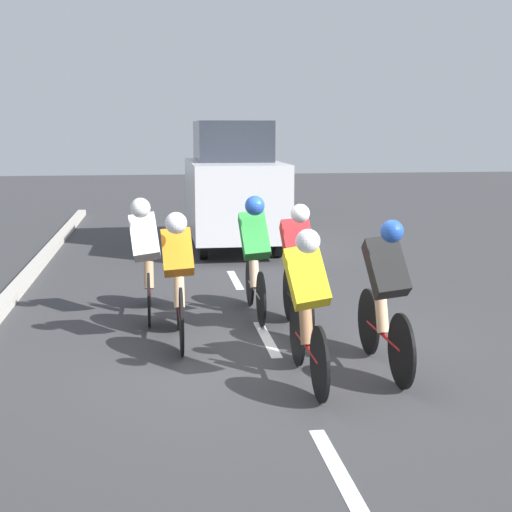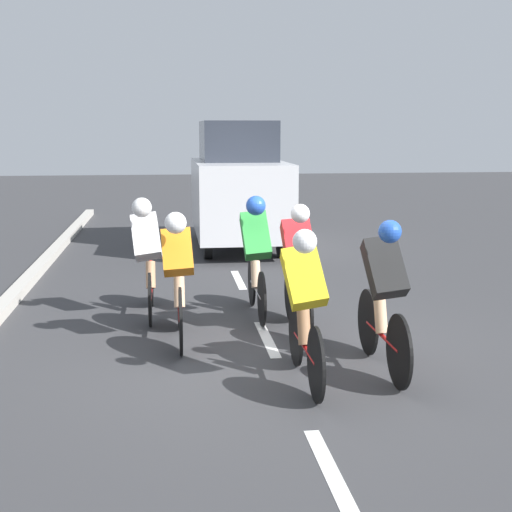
{
  "view_description": "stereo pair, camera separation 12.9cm",
  "coord_description": "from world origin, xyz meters",
  "px_view_note": "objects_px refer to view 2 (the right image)",
  "views": [
    {
      "loc": [
        1.21,
        7.08,
        2.33
      ],
      "look_at": [
        0.12,
        -0.55,
        0.95
      ],
      "focal_mm": 50.0,
      "sensor_mm": 36.0,
      "label": 1
    },
    {
      "loc": [
        1.08,
        7.1,
        2.33
      ],
      "look_at": [
        0.12,
        -0.55,
        0.95
      ],
      "focal_mm": 50.0,
      "sensor_mm": 36.0,
      "label": 2
    }
  ],
  "objects_px": {
    "cyclist_white": "(147,253)",
    "cyclist_red": "(298,266)",
    "cyclist_green": "(256,252)",
    "cyclist_yellow": "(304,303)",
    "cyclist_black": "(384,293)",
    "cyclist_orange": "(178,274)",
    "support_car": "(238,186)"
  },
  "relations": [
    {
      "from": "cyclist_orange",
      "to": "cyclist_white",
      "type": "xyz_separation_m",
      "value": [
        0.36,
        -1.15,
        0.05
      ]
    },
    {
      "from": "cyclist_orange",
      "to": "support_car",
      "type": "distance_m",
      "value": 6.48
    },
    {
      "from": "cyclist_green",
      "to": "cyclist_orange",
      "type": "bearing_deg",
      "value": 45.35
    },
    {
      "from": "support_car",
      "to": "cyclist_red",
      "type": "bearing_deg",
      "value": 90.66
    },
    {
      "from": "cyclist_red",
      "to": "support_car",
      "type": "relative_size",
      "value": 0.45
    },
    {
      "from": "cyclist_green",
      "to": "cyclist_white",
      "type": "bearing_deg",
      "value": -6.86
    },
    {
      "from": "cyclist_red",
      "to": "cyclist_yellow",
      "type": "height_order",
      "value": "cyclist_red"
    },
    {
      "from": "cyclist_green",
      "to": "cyclist_red",
      "type": "bearing_deg",
      "value": 115.71
    },
    {
      "from": "cyclist_orange",
      "to": "cyclist_red",
      "type": "bearing_deg",
      "value": -172.0
    },
    {
      "from": "cyclist_red",
      "to": "cyclist_black",
      "type": "bearing_deg",
      "value": 111.78
    },
    {
      "from": "cyclist_black",
      "to": "cyclist_white",
      "type": "height_order",
      "value": "cyclist_white"
    },
    {
      "from": "cyclist_orange",
      "to": "cyclist_yellow",
      "type": "height_order",
      "value": "cyclist_yellow"
    },
    {
      "from": "cyclist_yellow",
      "to": "cyclist_black",
      "type": "bearing_deg",
      "value": -163.75
    },
    {
      "from": "cyclist_black",
      "to": "support_car",
      "type": "xyz_separation_m",
      "value": [
        0.64,
        -7.57,
        0.42
      ]
    },
    {
      "from": "cyclist_yellow",
      "to": "cyclist_white",
      "type": "bearing_deg",
      "value": -60.67
    },
    {
      "from": "cyclist_black",
      "to": "cyclist_orange",
      "type": "distance_m",
      "value": 2.29
    },
    {
      "from": "cyclist_white",
      "to": "cyclist_red",
      "type": "bearing_deg",
      "value": 150.88
    },
    {
      "from": "cyclist_black",
      "to": "cyclist_yellow",
      "type": "bearing_deg",
      "value": 16.25
    },
    {
      "from": "cyclist_orange",
      "to": "cyclist_black",
      "type": "bearing_deg",
      "value": 147.42
    },
    {
      "from": "cyclist_black",
      "to": "cyclist_white",
      "type": "distance_m",
      "value": 3.3
    },
    {
      "from": "cyclist_green",
      "to": "cyclist_yellow",
      "type": "relative_size",
      "value": 1.02
    },
    {
      "from": "cyclist_green",
      "to": "cyclist_orange",
      "type": "relative_size",
      "value": 0.98
    },
    {
      "from": "cyclist_green",
      "to": "cyclist_yellow",
      "type": "xyz_separation_m",
      "value": [
        -0.14,
        2.46,
        -0.05
      ]
    },
    {
      "from": "cyclist_red",
      "to": "support_car",
      "type": "bearing_deg",
      "value": -89.34
    },
    {
      "from": "cyclist_black",
      "to": "cyclist_red",
      "type": "height_order",
      "value": "cyclist_red"
    },
    {
      "from": "cyclist_black",
      "to": "cyclist_orange",
      "type": "xyz_separation_m",
      "value": [
        1.93,
        -1.23,
        -0.02
      ]
    },
    {
      "from": "cyclist_yellow",
      "to": "support_car",
      "type": "bearing_deg",
      "value": -91.3
    },
    {
      "from": "cyclist_white",
      "to": "cyclist_yellow",
      "type": "xyz_separation_m",
      "value": [
        -1.47,
        2.62,
        -0.04
      ]
    },
    {
      "from": "cyclist_white",
      "to": "cyclist_orange",
      "type": "bearing_deg",
      "value": 107.36
    },
    {
      "from": "cyclist_orange",
      "to": "support_car",
      "type": "xyz_separation_m",
      "value": [
        -1.29,
        -6.34,
        0.44
      ]
    },
    {
      "from": "cyclist_black",
      "to": "cyclist_orange",
      "type": "bearing_deg",
      "value": -32.58
    },
    {
      "from": "cyclist_black",
      "to": "cyclist_orange",
      "type": "relative_size",
      "value": 1.0
    }
  ]
}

